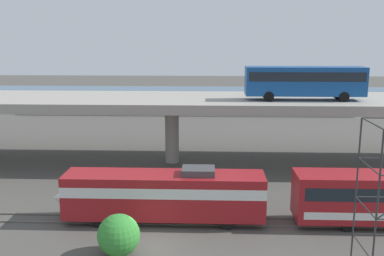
{
  "coord_description": "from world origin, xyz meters",
  "views": [
    {
      "loc": [
        4.07,
        -27.04,
        13.55
      ],
      "look_at": [
        2.25,
        18.34,
        4.19
      ],
      "focal_mm": 41.49,
      "sensor_mm": 36.0,
      "label": 1
    }
  ],
  "objects_px": {
    "train_locomotive": "(154,193)",
    "parked_car_2": "(147,101)",
    "transit_bus_on_overpass": "(305,80)",
    "parked_car_3": "(189,98)",
    "parked_car_0": "(106,101)",
    "parked_car_1": "(267,101)"
  },
  "relations": [
    {
      "from": "parked_car_3",
      "to": "parked_car_1",
      "type": "bearing_deg",
      "value": 162.17
    },
    {
      "from": "parked_car_2",
      "to": "transit_bus_on_overpass",
      "type": "bearing_deg",
      "value": 121.52
    },
    {
      "from": "train_locomotive",
      "to": "transit_bus_on_overpass",
      "type": "bearing_deg",
      "value": -133.31
    },
    {
      "from": "train_locomotive",
      "to": "parked_car_2",
      "type": "relative_size",
      "value": 3.68
    },
    {
      "from": "parked_car_0",
      "to": "parked_car_1",
      "type": "height_order",
      "value": "same"
    },
    {
      "from": "train_locomotive",
      "to": "parked_car_2",
      "type": "height_order",
      "value": "train_locomotive"
    },
    {
      "from": "transit_bus_on_overpass",
      "to": "parked_car_1",
      "type": "bearing_deg",
      "value": 88.66
    },
    {
      "from": "transit_bus_on_overpass",
      "to": "parked_car_0",
      "type": "relative_size",
      "value": 2.81
    },
    {
      "from": "parked_car_0",
      "to": "parked_car_1",
      "type": "relative_size",
      "value": 1.03
    },
    {
      "from": "train_locomotive",
      "to": "parked_car_0",
      "type": "bearing_deg",
      "value": -72.93
    },
    {
      "from": "parked_car_3",
      "to": "train_locomotive",
      "type": "bearing_deg",
      "value": 90.03
    },
    {
      "from": "train_locomotive",
      "to": "parked_car_0",
      "type": "relative_size",
      "value": 3.69
    },
    {
      "from": "parked_car_1",
      "to": "parked_car_3",
      "type": "bearing_deg",
      "value": 162.17
    },
    {
      "from": "train_locomotive",
      "to": "parked_car_3",
      "type": "bearing_deg",
      "value": -89.97
    },
    {
      "from": "train_locomotive",
      "to": "parked_car_0",
      "type": "distance_m",
      "value": 50.96
    },
    {
      "from": "parked_car_1",
      "to": "parked_car_3",
      "type": "distance_m",
      "value": 15.28
    },
    {
      "from": "transit_bus_on_overpass",
      "to": "parked_car_3",
      "type": "relative_size",
      "value": 2.66
    },
    {
      "from": "transit_bus_on_overpass",
      "to": "parked_car_2",
      "type": "relative_size",
      "value": 2.8
    },
    {
      "from": "parked_car_1",
      "to": "parked_car_3",
      "type": "height_order",
      "value": "same"
    },
    {
      "from": "transit_bus_on_overpass",
      "to": "parked_car_3",
      "type": "height_order",
      "value": "transit_bus_on_overpass"
    },
    {
      "from": "parked_car_0",
      "to": "parked_car_1",
      "type": "distance_m",
      "value": 29.48
    },
    {
      "from": "parked_car_3",
      "to": "transit_bus_on_overpass",
      "type": "bearing_deg",
      "value": 109.2
    }
  ]
}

